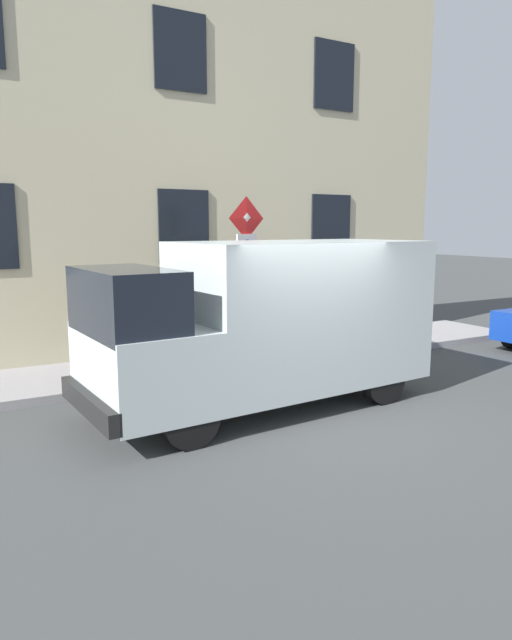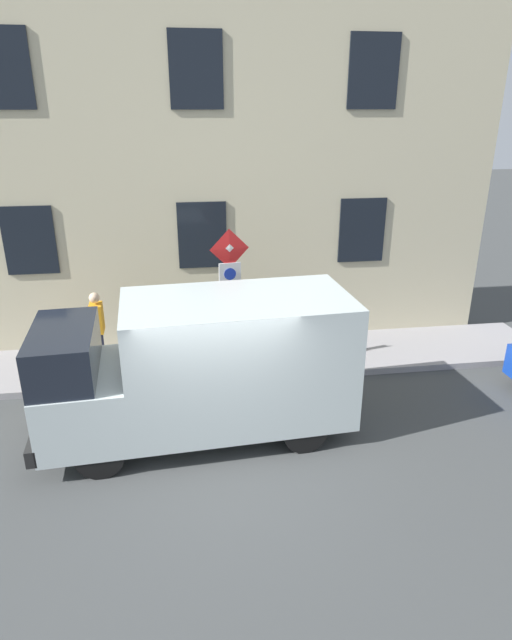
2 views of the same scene
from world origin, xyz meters
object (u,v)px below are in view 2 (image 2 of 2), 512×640
object	(u,v)px
sign_post_stacked	(230,283)
delivery_van	(203,365)
pedestrian	(98,328)
bicycle_orange	(232,333)
bicycle_purple	(270,331)
litter_bin	(217,353)

from	to	relation	value
sign_post_stacked	delivery_van	world-z (taller)	sign_post_stacked
delivery_van	pedestrian	size ratio (longest dim) A/B	3.17
delivery_van	pedestrian	distance (m)	3.36
delivery_van	bicycle_orange	bearing A→B (deg)	-107.68
bicycle_purple	pedestrian	world-z (taller)	pedestrian
delivery_van	litter_bin	size ratio (longest dim) A/B	6.06
bicycle_purple	litter_bin	size ratio (longest dim) A/B	1.90
sign_post_stacked	delivery_van	distance (m)	2.18
sign_post_stacked	bicycle_purple	bearing A→B (deg)	-38.16
litter_bin	bicycle_purple	bearing A→B (deg)	-47.93
delivery_van	bicycle_orange	size ratio (longest dim) A/B	3.18
bicycle_orange	delivery_van	bearing A→B (deg)	73.68
bicycle_purple	pedestrian	bearing A→B (deg)	8.22
bicycle_orange	litter_bin	bearing A→B (deg)	67.61
bicycle_orange	litter_bin	world-z (taller)	litter_bin
bicycle_purple	pedestrian	xyz separation A→B (m)	(-0.66, 3.82, 0.56)
sign_post_stacked	delivery_van	bearing A→B (deg)	161.26
bicycle_purple	bicycle_orange	bearing A→B (deg)	-1.57
pedestrian	sign_post_stacked	bearing A→B (deg)	-15.61
delivery_van	pedestrian	xyz separation A→B (m)	(2.60, 2.12, -0.26)
sign_post_stacked	pedestrian	xyz separation A→B (m)	(0.69, 2.76, -1.09)
pedestrian	litter_bin	xyz separation A→B (m)	(-0.55, -2.48, -0.48)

